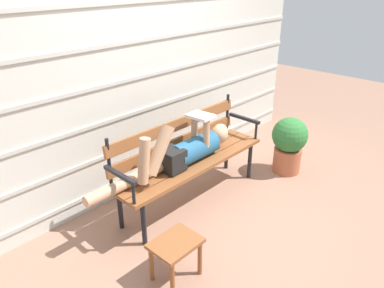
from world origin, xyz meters
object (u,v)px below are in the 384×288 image
(park_bench, at_px, (187,154))
(footstool, at_px, (176,249))
(potted_plant, at_px, (289,143))
(reclining_person, at_px, (184,150))

(park_bench, distance_m, footstool, 1.13)
(park_bench, relative_size, potted_plant, 2.63)
(potted_plant, bearing_deg, park_bench, 159.14)
(reclining_person, height_order, footstool, reclining_person)
(park_bench, xyz_separation_m, footstool, (-0.85, -0.70, -0.25))
(reclining_person, height_order, potted_plant, reclining_person)
(park_bench, relative_size, footstool, 4.78)
(potted_plant, bearing_deg, footstool, -173.54)
(park_bench, xyz_separation_m, potted_plant, (1.22, -0.46, -0.15))
(park_bench, bearing_deg, reclining_person, -147.99)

